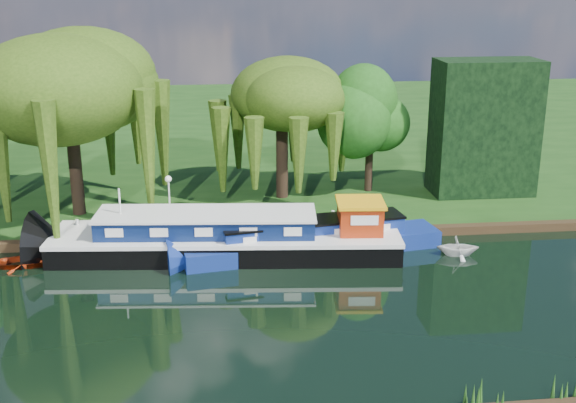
{
  "coord_description": "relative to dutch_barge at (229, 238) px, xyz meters",
  "views": [
    {
      "loc": [
        2.85,
        -26.65,
        13.3
      ],
      "look_at": [
        6.39,
        6.0,
        2.8
      ],
      "focal_mm": 45.0,
      "sensor_mm": 36.0,
      "label": 1
    }
  ],
  "objects": [
    {
      "name": "mooring_posts",
      "position": [
        -4.03,
        1.91,
        0.07
      ],
      "size": [
        19.16,
        0.16,
        1.0
      ],
      "color": "silver",
      "rests_on": "far_bank"
    },
    {
      "name": "far_bank",
      "position": [
        -3.53,
        27.51,
        -0.66
      ],
      "size": [
        120.0,
        52.0,
        0.45
      ],
      "primitive_type": "cube",
      "color": "#14360E",
      "rests_on": "ground"
    },
    {
      "name": "lamppost",
      "position": [
        -3.03,
        4.01,
        1.54
      ],
      "size": [
        0.36,
        0.36,
        2.56
      ],
      "color": "silver",
      "rests_on": "far_bank"
    },
    {
      "name": "dutch_barge",
      "position": [
        0.0,
        0.0,
        0.0
      ],
      "size": [
        17.18,
        5.29,
        3.57
      ],
      "rotation": [
        0.0,
        0.0,
        -0.09
      ],
      "color": "black",
      "rests_on": "ground"
    },
    {
      "name": "tree_far_right",
      "position": [
        8.8,
        8.58,
        4.13
      ],
      "size": [
        4.04,
        4.04,
        6.62
      ],
      "color": "black",
      "rests_on": "far_bank"
    },
    {
      "name": "willow_right",
      "position": [
        3.4,
        7.84,
        4.91
      ],
      "size": [
        6.02,
        6.02,
        7.33
      ],
      "color": "black",
      "rests_on": "far_bank"
    },
    {
      "name": "willow_left",
      "position": [
        -8.13,
        5.93,
        6.53
      ],
      "size": [
        8.01,
        8.01,
        9.59
      ],
      "color": "black",
      "rests_on": "far_bank"
    },
    {
      "name": "white_cruiser",
      "position": [
        11.14,
        -1.29,
        -0.88
      ],
      "size": [
        2.28,
        2.04,
        1.09
      ],
      "primitive_type": "imported",
      "rotation": [
        0.0,
        0.0,
        1.44
      ],
      "color": "silver",
      "rests_on": "ground"
    },
    {
      "name": "red_dinghy",
      "position": [
        -9.38,
        -0.28,
        -0.88
      ],
      "size": [
        3.19,
        2.47,
        0.61
      ],
      "primitive_type": "imported",
      "rotation": [
        0.0,
        0.0,
        1.71
      ],
      "color": "#97260A",
      "rests_on": "ground"
    },
    {
      "name": "narrowboat",
      "position": [
        4.14,
        -0.21,
        -0.22
      ],
      "size": [
        13.03,
        4.18,
        1.87
      ],
      "rotation": [
        0.0,
        0.0,
        0.16
      ],
      "color": "navy",
      "rests_on": "ground"
    },
    {
      "name": "conifer_hedge",
      "position": [
        15.47,
        7.51,
        3.57
      ],
      "size": [
        6.0,
        3.0,
        8.0
      ],
      "primitive_type": "cube",
      "color": "black",
      "rests_on": "far_bank"
    },
    {
      "name": "ground",
      "position": [
        -3.53,
        -6.49,
        -0.88
      ],
      "size": [
        120.0,
        120.0,
        0.0
      ],
      "primitive_type": "plane",
      "color": "black"
    },
    {
      "name": "reeds_near",
      "position": [
        3.34,
        -14.06,
        -0.33
      ],
      "size": [
        33.7,
        1.5,
        1.1
      ],
      "color": "#194913",
      "rests_on": "ground"
    }
  ]
}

